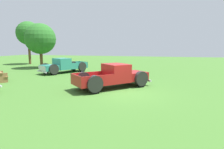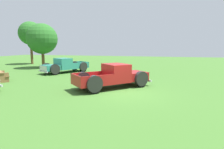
% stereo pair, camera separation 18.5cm
% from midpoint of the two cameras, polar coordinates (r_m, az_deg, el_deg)
% --- Properties ---
extents(ground_plane, '(80.00, 80.00, 0.00)m').
position_cam_midpoint_polar(ground_plane, '(11.66, 3.81, -5.23)').
color(ground_plane, '#3D6B28').
extents(pickup_truck_foreground, '(5.00, 4.91, 1.59)m').
position_cam_midpoint_polar(pickup_truck_foreground, '(12.83, 1.86, -0.51)').
color(pickup_truck_foreground, maroon).
rests_on(pickup_truck_foreground, ground_plane).
extents(pickup_truck_behind_right, '(5.18, 3.97, 1.52)m').
position_cam_midpoint_polar(pickup_truck_behind_right, '(20.33, -14.28, 2.51)').
color(pickup_truck_behind_right, '#2D8475').
rests_on(pickup_truck_behind_right, ground_plane).
extents(oak_tree_east, '(3.50, 3.50, 6.40)m').
position_cam_midpoint_polar(oak_tree_east, '(31.88, -23.03, 11.22)').
color(oak_tree_east, brown).
rests_on(oak_tree_east, ground_plane).
extents(oak_tree_west, '(3.79, 3.79, 5.54)m').
position_cam_midpoint_polar(oak_tree_west, '(25.73, -19.97, 9.97)').
color(oak_tree_west, brown).
rests_on(oak_tree_west, ground_plane).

